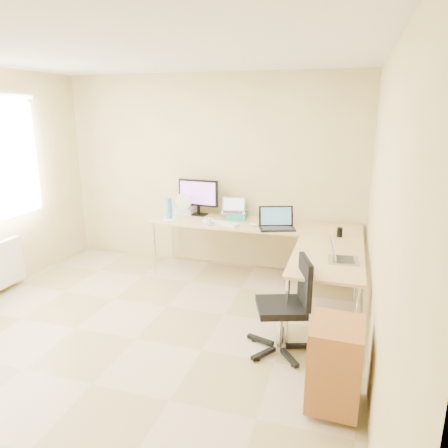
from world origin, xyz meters
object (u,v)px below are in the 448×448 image
(monitor, at_px, (198,197))
(cabinet, at_px, (335,363))
(keyboard, at_px, (221,223))
(desk_return, at_px, (325,290))
(laptop_return, at_px, (344,250))
(laptop_center, at_px, (233,206))
(desk_main, at_px, (254,250))
(desk_fan, at_px, (185,205))
(water_bottle, at_px, (169,208))
(mug, at_px, (208,222))
(office_chair, at_px, (281,300))
(laptop_black, at_px, (277,218))

(monitor, distance_m, cabinet, 3.21)
(monitor, relative_size, keyboard, 1.21)
(desk_return, relative_size, laptop_return, 3.93)
(laptop_center, bearing_deg, desk_main, -40.38)
(laptop_return, height_order, cabinet, laptop_return)
(desk_fan, bearing_deg, keyboard, -24.71)
(monitor, height_order, water_bottle, monitor)
(laptop_center, relative_size, cabinet, 0.50)
(laptop_center, xyz_separation_m, mug, (-0.19, -0.47, -0.11))
(water_bottle, height_order, office_chair, water_bottle)
(keyboard, bearing_deg, cabinet, -38.33)
(keyboard, height_order, desk_fan, desk_fan)
(cabinet, bearing_deg, mug, 131.55)
(desk_main, distance_m, desk_return, 1.40)
(monitor, distance_m, keyboard, 0.61)
(laptop_center, xyz_separation_m, water_bottle, (-0.79, -0.32, -0.02))
(cabinet, bearing_deg, office_chair, 130.35)
(laptop_center, height_order, water_bottle, water_bottle)
(keyboard, bearing_deg, office_chair, -39.50)
(mug, relative_size, laptop_return, 0.30)
(monitor, distance_m, laptop_center, 0.50)
(desk_main, height_order, office_chair, office_chair)
(cabinet, bearing_deg, desk_return, 98.65)
(water_bottle, distance_m, desk_fan, 0.27)
(laptop_black, xyz_separation_m, desk_fan, (-1.33, 0.31, 0.01))
(desk_return, xyz_separation_m, office_chair, (-0.35, -0.64, 0.14))
(desk_main, relative_size, mug, 26.73)
(monitor, bearing_deg, desk_return, -28.81)
(office_chair, bearing_deg, keyboard, 105.75)
(desk_main, height_order, monitor, monitor)
(keyboard, height_order, cabinet, keyboard)
(laptop_center, bearing_deg, laptop_return, -51.33)
(desk_fan, bearing_deg, office_chair, -46.97)
(desk_main, height_order, laptop_black, laptop_black)
(mug, relative_size, desk_fan, 0.35)
(keyboard, height_order, office_chair, office_chair)
(monitor, bearing_deg, office_chair, -46.85)
(monitor, xyz_separation_m, keyboard, (0.43, -0.36, -0.24))
(desk_return, distance_m, laptop_center, 1.85)
(desk_return, xyz_separation_m, cabinet, (0.15, -1.27, -0.01))
(desk_main, relative_size, office_chair, 2.97)
(water_bottle, xyz_separation_m, laptop_return, (2.25, -0.98, -0.03))
(monitor, bearing_deg, desk_main, -8.74)
(office_chair, xyz_separation_m, cabinet, (0.50, -0.63, -0.14))
(mug, distance_m, desk_fan, 0.62)
(monitor, height_order, office_chair, monitor)
(monitor, distance_m, mug, 0.60)
(keyboard, bearing_deg, monitor, 155.88)
(desk_return, bearing_deg, laptop_center, 137.56)
(desk_fan, bearing_deg, water_bottle, -117.39)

